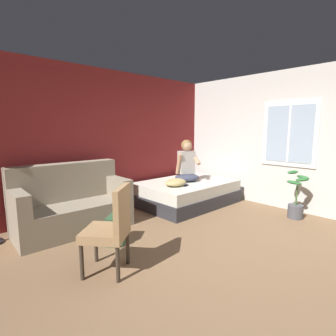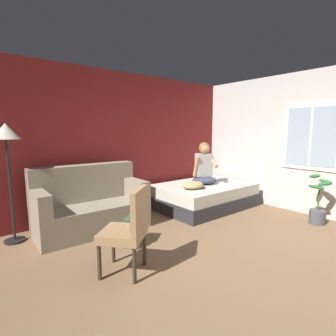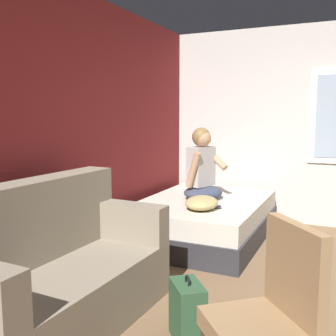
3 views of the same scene
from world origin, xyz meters
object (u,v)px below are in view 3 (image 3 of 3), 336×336
(bed, at_px, (204,219))
(side_chair, at_px, (270,313))
(cell_phone, at_px, (218,207))
(person_seated, at_px, (202,170))
(backpack, at_px, (189,313))
(throw_pillow, at_px, (202,203))
(couch, at_px, (55,273))

(bed, height_order, side_chair, side_chair)
(bed, bearing_deg, cell_phone, -138.89)
(person_seated, height_order, cell_phone, person_seated)
(bed, relative_size, person_seated, 2.31)
(backpack, bearing_deg, person_seated, 17.96)
(backpack, relative_size, throw_pillow, 0.95)
(person_seated, distance_m, cell_phone, 0.60)
(side_chair, height_order, throw_pillow, side_chair)
(couch, relative_size, side_chair, 1.76)
(backpack, height_order, throw_pillow, throw_pillow)
(bed, relative_size, couch, 1.17)
(couch, bearing_deg, person_seated, -5.15)
(person_seated, bearing_deg, throw_pillow, -160.15)
(backpack, bearing_deg, cell_phone, 11.89)
(couch, bearing_deg, backpack, -76.23)
(backpack, distance_m, throw_pillow, 1.80)
(person_seated, bearing_deg, side_chair, -153.39)
(side_chair, xyz_separation_m, backpack, (0.43, 0.60, -0.34))
(couch, relative_size, throw_pillow, 3.60)
(side_chair, height_order, person_seated, person_seated)
(bed, xyz_separation_m, backpack, (-2.15, -0.67, -0.04))
(couch, bearing_deg, throw_pillow, -11.88)
(side_chair, distance_m, throw_pillow, 2.39)
(couch, bearing_deg, side_chair, -97.38)
(backpack, xyz_separation_m, cell_phone, (1.83, 0.38, 0.29))
(couch, bearing_deg, cell_phone, -14.81)
(couch, height_order, cell_phone, couch)
(cell_phone, bearing_deg, couch, -126.78)
(bed, relative_size, side_chair, 2.06)
(couch, relative_size, backpack, 3.77)
(bed, bearing_deg, couch, 173.77)
(bed, height_order, couch, couch)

